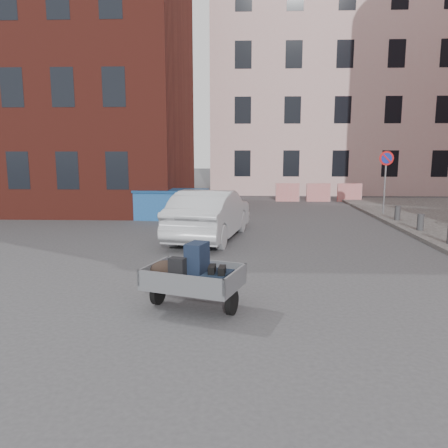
{
  "coord_description": "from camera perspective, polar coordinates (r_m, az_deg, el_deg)",
  "views": [
    {
      "loc": [
        -0.09,
        -9.22,
        2.79
      ],
      "look_at": [
        -0.48,
        0.78,
        1.1
      ],
      "focal_mm": 35.0,
      "sensor_mm": 36.0,
      "label": 1
    }
  ],
  "objects": [
    {
      "name": "ground",
      "position": [
        9.63,
        2.68,
        -7.26
      ],
      "size": [
        120.0,
        120.0,
        0.0
      ],
      "primitive_type": "plane",
      "color": "#38383A",
      "rests_on": "ground"
    },
    {
      "name": "building_brick",
      "position": [
        24.3,
        -20.49,
        18.98
      ],
      "size": [
        12.0,
        10.0,
        14.0
      ],
      "primitive_type": "cube",
      "color": "#591E16",
      "rests_on": "ground"
    },
    {
      "name": "barriers",
      "position": [
        24.7,
        12.24,
        4.04
      ],
      "size": [
        4.7,
        0.18,
        1.0
      ],
      "color": "red",
      "rests_on": "ground"
    },
    {
      "name": "silver_car",
      "position": [
        13.88,
        -1.8,
        1.28
      ],
      "size": [
        2.57,
        5.0,
        1.57
      ],
      "primitive_type": "imported",
      "rotation": [
        0.0,
        0.0,
        2.94
      ],
      "color": "#AFB1B7",
      "rests_on": "ground"
    },
    {
      "name": "building_pink",
      "position": [
        32.08,
        13.74,
        16.86
      ],
      "size": [
        16.0,
        8.0,
        14.0
      ],
      "primitive_type": "cube",
      "color": "#D5A6A3",
      "rests_on": "ground"
    },
    {
      "name": "trailer",
      "position": [
        7.74,
        -4.1,
        -6.8
      ],
      "size": [
        1.87,
        1.98,
        1.2
      ],
      "rotation": [
        0.0,
        0.0,
        -0.33
      ],
      "color": "black",
      "rests_on": "ground"
    },
    {
      "name": "dumpster",
      "position": [
        18.12,
        -6.88,
        2.61
      ],
      "size": [
        3.01,
        1.74,
        1.21
      ],
      "rotation": [
        0.0,
        0.0,
        -0.09
      ],
      "color": "#1F5497",
      "rests_on": "ground"
    },
    {
      "name": "no_parking_sign",
      "position": [
        19.68,
        20.38,
        6.73
      ],
      "size": [
        0.6,
        0.09,
        2.65
      ],
      "color": "gray",
      "rests_on": "sidewalk"
    }
  ]
}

